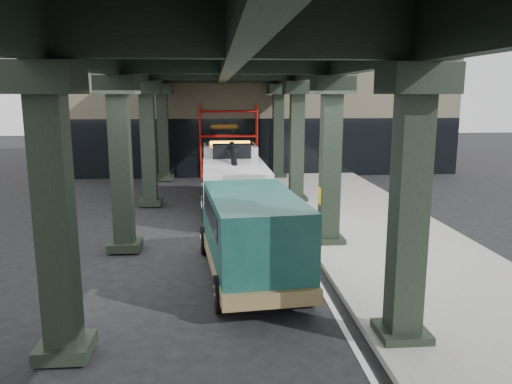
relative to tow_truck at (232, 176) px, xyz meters
name	(u,v)px	position (x,y,z in m)	size (l,w,h in m)	color
ground	(246,271)	(0.07, -7.50, -1.29)	(90.00, 90.00, 0.00)	black
sidewalk	(389,242)	(4.57, -5.50, -1.22)	(5.00, 40.00, 0.15)	gray
lane_stripe	(298,246)	(1.77, -5.50, -1.29)	(0.12, 38.00, 0.01)	silver
viaduct	(226,59)	(-0.33, -5.50, 4.17)	(7.40, 32.00, 6.40)	black
building	(257,102)	(2.07, 12.50, 2.71)	(22.00, 10.00, 8.00)	#C6B793
scaffolding	(229,139)	(0.07, 7.15, 0.82)	(3.08, 0.88, 4.00)	red
tow_truck	(232,176)	(0.00, 0.00, 0.00)	(2.56, 8.13, 2.65)	black
towed_van	(251,233)	(0.16, -8.07, -0.11)	(2.60, 5.58, 2.19)	#134741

